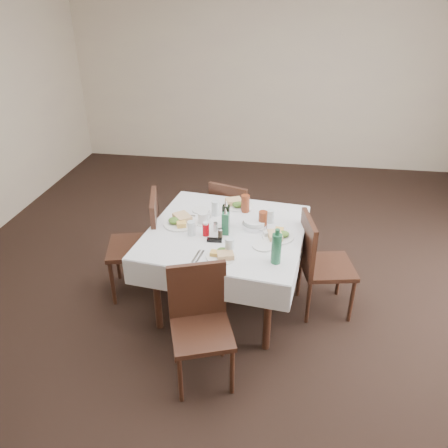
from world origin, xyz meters
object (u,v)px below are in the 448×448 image
object	(u,v)px
water_s	(229,246)
ketchup_bottle	(206,229)
chair_east	(318,259)
green_bottle	(276,248)
chair_west	(144,239)
chair_north	(232,216)
dining_table	(226,239)
water_n	(216,208)
chair_south	(200,316)
oil_cruet_green	(226,223)
water_w	(191,228)
water_e	(270,216)
coffee_mug	(203,219)
bread_basket	(255,224)
oil_cruet_dark	(226,215)

from	to	relation	value
water_s	ketchup_bottle	xyz separation A→B (m)	(-0.22, 0.24, -0.01)
chair_east	green_bottle	xyz separation A→B (m)	(-0.35, -0.47, 0.37)
chair_east	chair_west	xyz separation A→B (m)	(-1.53, 0.05, 0.03)
chair_north	water_s	size ratio (longest dim) A/B	6.57
dining_table	water_n	world-z (taller)	water_n
ketchup_bottle	chair_north	bearing A→B (deg)	83.66
chair_west	water_n	distance (m)	0.70
chair_south	ketchup_bottle	world-z (taller)	ketchup_bottle
dining_table	oil_cruet_green	xyz separation A→B (m)	(0.01, -0.07, 0.19)
chair_south	chair_east	xyz separation A→B (m)	(0.84, 0.83, 0.02)
dining_table	chair_west	bearing A→B (deg)	172.30
water_s	water_w	bearing A→B (deg)	145.66
ketchup_bottle	water_s	bearing A→B (deg)	-47.14
water_e	coffee_mug	size ratio (longest dim) A/B	0.83
bread_basket	oil_cruet_green	world-z (taller)	oil_cruet_green
water_n	water_w	world-z (taller)	water_n
water_s	green_bottle	xyz separation A→B (m)	(0.35, -0.07, 0.06)
water_n	water_w	bearing A→B (deg)	-109.78
bread_basket	chair_north	bearing A→B (deg)	111.70
water_w	ketchup_bottle	bearing A→B (deg)	5.07
water_w	bread_basket	size ratio (longest dim) A/B	0.58
water_s	coffee_mug	bearing A→B (deg)	123.21
chair_east	water_s	world-z (taller)	chair_east
dining_table	ketchup_bottle	xyz separation A→B (m)	(-0.15, -0.11, 0.14)
green_bottle	chair_south	bearing A→B (deg)	-143.83
dining_table	coffee_mug	size ratio (longest dim) A/B	10.18
dining_table	water_e	xyz separation A→B (m)	(0.35, 0.18, 0.14)
oil_cruet_green	water_s	bearing A→B (deg)	-76.01
chair_south	ketchup_bottle	bearing A→B (deg)	96.52
chair_east	water_e	xyz separation A→B (m)	(-0.42, 0.13, 0.30)
oil_cruet_dark	green_bottle	bearing A→B (deg)	-48.32
coffee_mug	ketchup_bottle	bearing A→B (deg)	-72.84
water_n	water_s	distance (m)	0.64
water_s	oil_cruet_green	xyz separation A→B (m)	(-0.07, 0.29, 0.04)
water_e	oil_cruet_dark	world-z (taller)	oil_cruet_dark
green_bottle	chair_north	bearing A→B (deg)	111.65
chair_west	oil_cruet_dark	world-z (taller)	oil_cruet_dark
water_w	bread_basket	xyz separation A→B (m)	(0.49, 0.20, -0.03)
chair_south	water_n	xyz separation A→B (m)	(-0.06, 1.03, 0.33)
chair_south	oil_cruet_green	xyz separation A→B (m)	(0.08, 0.72, 0.37)
water_n	oil_cruet_dark	size ratio (longest dim) A/B	0.55
green_bottle	water_n	bearing A→B (deg)	129.52
oil_cruet_dark	chair_east	bearing A→B (deg)	-1.36
chair_south	water_w	xyz separation A→B (m)	(-0.19, 0.66, 0.32)
chair_east	oil_cruet_green	distance (m)	0.85
coffee_mug	green_bottle	bearing A→B (deg)	-38.43
water_s	bread_basket	xyz separation A→B (m)	(0.15, 0.43, -0.03)
water_s	coffee_mug	world-z (taller)	water_s
chair_east	green_bottle	bearing A→B (deg)	-126.45
water_s	chair_east	bearing A→B (deg)	30.17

